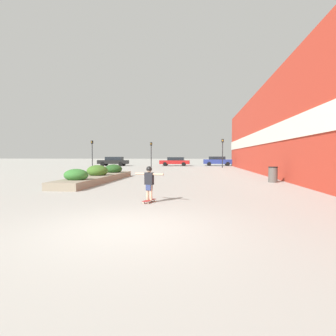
{
  "coord_description": "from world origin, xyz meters",
  "views": [
    {
      "loc": [
        1.57,
        -5.4,
        1.55
      ],
      "look_at": [
        -0.02,
        8.19,
        0.93
      ],
      "focal_mm": 28.0,
      "sensor_mm": 36.0,
      "label": 1
    }
  ],
  "objects_px": {
    "car_leftmost": "(218,161)",
    "traffic_light_far_left": "(92,149)",
    "trash_bin": "(273,174)",
    "traffic_light_right": "(223,148)",
    "skateboard": "(149,201)",
    "car_center_right": "(175,161)",
    "car_center_left": "(114,161)",
    "car_rightmost": "(281,161)",
    "skateboarder": "(149,180)",
    "traffic_light_left": "(151,150)"
  },
  "relations": [
    {
      "from": "car_leftmost",
      "to": "traffic_light_far_left",
      "type": "height_order",
      "value": "traffic_light_far_left"
    },
    {
      "from": "trash_bin",
      "to": "traffic_light_right",
      "type": "bearing_deg",
      "value": 93.6
    },
    {
      "from": "skateboard",
      "to": "car_center_right",
      "type": "xyz_separation_m",
      "value": [
        -2.11,
        33.12,
        0.67
      ]
    },
    {
      "from": "skateboard",
      "to": "traffic_light_right",
      "type": "bearing_deg",
      "value": 98.11
    },
    {
      "from": "car_center_left",
      "to": "car_rightmost",
      "type": "distance_m",
      "value": 25.5
    },
    {
      "from": "car_center_right",
      "to": "traffic_light_far_left",
      "type": "distance_m",
      "value": 12.91
    },
    {
      "from": "car_leftmost",
      "to": "traffic_light_right",
      "type": "distance_m",
      "value": 7.61
    },
    {
      "from": "skateboarder",
      "to": "trash_bin",
      "type": "distance_m",
      "value": 9.62
    },
    {
      "from": "skateboard",
      "to": "car_leftmost",
      "type": "relative_size",
      "value": 0.14
    },
    {
      "from": "traffic_light_left",
      "to": "traffic_light_right",
      "type": "bearing_deg",
      "value": -3.49
    },
    {
      "from": "skateboard",
      "to": "car_center_left",
      "type": "xyz_separation_m",
      "value": [
        -11.88,
        31.95,
        0.7
      ]
    },
    {
      "from": "skateboarder",
      "to": "car_rightmost",
      "type": "distance_m",
      "value": 34.2
    },
    {
      "from": "car_center_right",
      "to": "traffic_light_right",
      "type": "distance_m",
      "value": 9.46
    },
    {
      "from": "skateboarder",
      "to": "car_center_left",
      "type": "bearing_deg",
      "value": 128.58
    },
    {
      "from": "car_center_left",
      "to": "car_leftmost",
      "type": "bearing_deg",
      "value": -81.92
    },
    {
      "from": "car_rightmost",
      "to": "traffic_light_far_left",
      "type": "relative_size",
      "value": 1.16
    },
    {
      "from": "traffic_light_left",
      "to": "traffic_light_far_left",
      "type": "xyz_separation_m",
      "value": [
        -8.37,
        -0.5,
        0.16
      ]
    },
    {
      "from": "trash_bin",
      "to": "traffic_light_far_left",
      "type": "height_order",
      "value": "traffic_light_far_left"
    },
    {
      "from": "skateboarder",
      "to": "car_leftmost",
      "type": "xyz_separation_m",
      "value": [
        4.7,
        34.3,
        0.02
      ]
    },
    {
      "from": "trash_bin",
      "to": "traffic_light_right",
      "type": "xyz_separation_m",
      "value": [
        -1.22,
        19.39,
        2.11
      ]
    },
    {
      "from": "car_leftmost",
      "to": "traffic_light_left",
      "type": "xyz_separation_m",
      "value": [
        -9.66,
        -6.81,
        1.58
      ]
    },
    {
      "from": "skateboarder",
      "to": "car_center_right",
      "type": "distance_m",
      "value": 33.18
    },
    {
      "from": "skateboarder",
      "to": "car_rightmost",
      "type": "relative_size",
      "value": 0.26
    },
    {
      "from": "skateboarder",
      "to": "traffic_light_left",
      "type": "relative_size",
      "value": 0.32
    },
    {
      "from": "skateboarder",
      "to": "trash_bin",
      "type": "xyz_separation_m",
      "value": [
        6.0,
        7.51,
        -0.31
      ]
    },
    {
      "from": "traffic_light_right",
      "to": "car_leftmost",
      "type": "bearing_deg",
      "value": 90.67
    },
    {
      "from": "traffic_light_left",
      "to": "skateboarder",
      "type": "bearing_deg",
      "value": -79.77
    },
    {
      "from": "skateboard",
      "to": "car_center_left",
      "type": "relative_size",
      "value": 0.14
    },
    {
      "from": "car_center_right",
      "to": "traffic_light_left",
      "type": "bearing_deg",
      "value": 153.07
    },
    {
      "from": "car_center_left",
      "to": "traffic_light_far_left",
      "type": "height_order",
      "value": "traffic_light_far_left"
    },
    {
      "from": "car_rightmost",
      "to": "traffic_light_right",
      "type": "relative_size",
      "value": 1.13
    },
    {
      "from": "car_leftmost",
      "to": "traffic_light_far_left",
      "type": "relative_size",
      "value": 1.25
    },
    {
      "from": "car_leftmost",
      "to": "car_center_left",
      "type": "bearing_deg",
      "value": -81.92
    },
    {
      "from": "car_leftmost",
      "to": "car_rightmost",
      "type": "relative_size",
      "value": 1.08
    },
    {
      "from": "traffic_light_left",
      "to": "car_center_left",
      "type": "bearing_deg",
      "value": 147.22
    },
    {
      "from": "car_center_left",
      "to": "car_rightmost",
      "type": "xyz_separation_m",
      "value": [
        25.49,
        -0.57,
        0.05
      ]
    },
    {
      "from": "skateboard",
      "to": "car_center_left",
      "type": "bearing_deg",
      "value": 128.58
    },
    {
      "from": "car_center_right",
      "to": "car_leftmost",
      "type": "bearing_deg",
      "value": -80.11
    },
    {
      "from": "skateboard",
      "to": "trash_bin",
      "type": "distance_m",
      "value": 9.62
    },
    {
      "from": "car_center_right",
      "to": "car_rightmost",
      "type": "xyz_separation_m",
      "value": [
        15.72,
        -1.74,
        0.09
      ]
    },
    {
      "from": "car_leftmost",
      "to": "car_center_right",
      "type": "height_order",
      "value": "car_leftmost"
    },
    {
      "from": "car_center_right",
      "to": "traffic_light_left",
      "type": "distance_m",
      "value": 6.51
    },
    {
      "from": "trash_bin",
      "to": "traffic_light_left",
      "type": "xyz_separation_m",
      "value": [
        -10.97,
        19.99,
        1.91
      ]
    },
    {
      "from": "skateboarder",
      "to": "car_center_left",
      "type": "xyz_separation_m",
      "value": [
        -11.88,
        31.95,
        -0.01
      ]
    },
    {
      "from": "trash_bin",
      "to": "car_center_left",
      "type": "height_order",
      "value": "car_center_left"
    },
    {
      "from": "car_rightmost",
      "to": "traffic_light_right",
      "type": "xyz_separation_m",
      "value": [
        -8.83,
        -4.47,
        1.76
      ]
    },
    {
      "from": "car_rightmost",
      "to": "trash_bin",
      "type": "bearing_deg",
      "value": 162.31
    },
    {
      "from": "traffic_light_far_left",
      "to": "skateboarder",
      "type": "bearing_deg",
      "value": -63.71
    },
    {
      "from": "skateboard",
      "to": "car_rightmost",
      "type": "xyz_separation_m",
      "value": [
        13.62,
        31.38,
        0.75
      ]
    },
    {
      "from": "car_center_right",
      "to": "traffic_light_far_left",
      "type": "bearing_deg",
      "value": 118.61
    }
  ]
}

